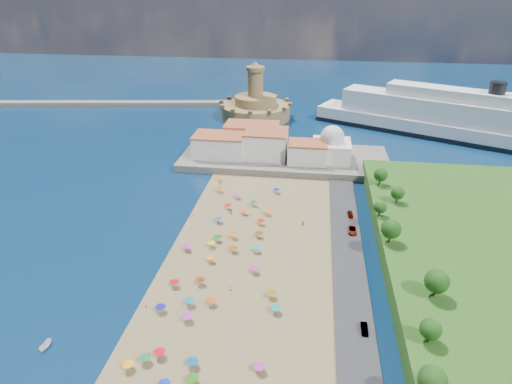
# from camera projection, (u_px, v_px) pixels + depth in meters

# --- Properties ---
(ground) EXTENTS (700.00, 700.00, 0.00)m
(ground) POSITION_uv_depth(u_px,v_px,m) (231.00, 253.00, 125.83)
(ground) COLOR #071938
(ground) RESTS_ON ground
(terrace) EXTENTS (90.00, 36.00, 3.00)m
(terrace) POSITION_uv_depth(u_px,v_px,m) (284.00, 158.00, 188.79)
(terrace) COLOR #59544C
(terrace) RESTS_ON ground
(jetty) EXTENTS (18.00, 70.00, 2.40)m
(jetty) POSITION_uv_depth(u_px,v_px,m) (247.00, 132.00, 222.72)
(jetty) COLOR #59544C
(jetty) RESTS_ON ground
(breakwater) EXTENTS (199.03, 34.77, 2.60)m
(breakwater) POSITION_uv_depth(u_px,v_px,m) (108.00, 103.00, 274.73)
(breakwater) COLOR #59544C
(breakwater) RESTS_ON ground
(waterfront_buildings) EXTENTS (57.00, 29.00, 11.00)m
(waterfront_buildings) POSITION_uv_depth(u_px,v_px,m) (255.00, 143.00, 188.14)
(waterfront_buildings) COLOR silver
(waterfront_buildings) RESTS_ON terrace
(domed_building) EXTENTS (16.00, 16.00, 15.00)m
(domed_building) POSITION_uv_depth(u_px,v_px,m) (332.00, 146.00, 181.24)
(domed_building) COLOR silver
(domed_building) RESTS_ON terrace
(fortress) EXTENTS (40.00, 40.00, 32.40)m
(fortress) POSITION_uv_depth(u_px,v_px,m) (255.00, 107.00, 246.95)
(fortress) COLOR olive
(fortress) RESTS_ON ground
(cruise_ship) EXTENTS (133.18, 77.30, 30.06)m
(cruise_ship) POSITION_uv_depth(u_px,v_px,m) (449.00, 120.00, 215.91)
(cruise_ship) COLOR black
(cruise_ship) RESTS_ON ground
(beach_parasols) EXTENTS (32.08, 115.73, 2.20)m
(beach_parasols) POSITION_uv_depth(u_px,v_px,m) (217.00, 271.00, 114.14)
(beach_parasols) COLOR gray
(beach_parasols) RESTS_ON beach
(beachgoers) EXTENTS (38.27, 98.67, 1.83)m
(beachgoers) POSITION_uv_depth(u_px,v_px,m) (222.00, 239.00, 130.21)
(beachgoers) COLOR tan
(beachgoers) RESTS_ON beach
(parked_cars) EXTENTS (2.65, 57.50, 1.45)m
(parked_cars) POSITION_uv_depth(u_px,v_px,m) (354.00, 241.00, 128.80)
(parked_cars) COLOR gray
(parked_cars) RESTS_ON promenade
(hillside_trees) EXTENTS (14.39, 108.79, 7.19)m
(hillside_trees) POSITION_uv_depth(u_px,v_px,m) (408.00, 263.00, 104.53)
(hillside_trees) COLOR #382314
(hillside_trees) RESTS_ON hillside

